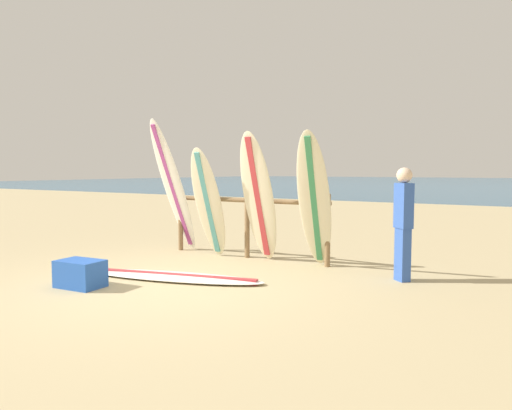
% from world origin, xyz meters
% --- Properties ---
extents(ground_plane, '(120.00, 120.00, 0.00)m').
position_xyz_m(ground_plane, '(0.00, 0.00, 0.00)').
color(ground_plane, tan).
extents(ocean_water, '(120.00, 80.00, 0.01)m').
position_xyz_m(ocean_water, '(0.00, 58.00, 0.00)').
color(ocean_water, '#1E5984').
rests_on(ocean_water, ground).
extents(surfboard_rack, '(3.16, 0.09, 1.17)m').
position_xyz_m(surfboard_rack, '(-0.23, 2.37, 0.76)').
color(surfboard_rack, olive).
rests_on(surfboard_rack, ground).
extents(surfboard_leaning_far_left, '(0.53, 1.12, 2.47)m').
position_xyz_m(surfboard_leaning_far_left, '(-1.67, 2.08, 1.23)').
color(surfboard_leaning_far_left, white).
rests_on(surfboard_leaning_far_left, ground).
extents(surfboard_leaning_left, '(0.59, 0.82, 1.94)m').
position_xyz_m(surfboard_leaning_left, '(-0.75, 1.95, 0.97)').
color(surfboard_leaning_left, beige).
rests_on(surfboard_leaning_left, ground).
extents(surfboard_leaning_center_left, '(0.58, 0.79, 2.18)m').
position_xyz_m(surfboard_leaning_center_left, '(0.19, 2.08, 1.09)').
color(surfboard_leaning_center_left, beige).
rests_on(surfboard_leaning_center_left, ground).
extents(surfboard_leaning_center, '(0.71, 1.14, 2.14)m').
position_xyz_m(surfboard_leaning_center, '(1.23, 2.02, 1.07)').
color(surfboard_leaning_center, beige).
rests_on(surfboard_leaning_center, ground).
extents(surfboard_lying_on_sand, '(2.76, 1.24, 0.08)m').
position_xyz_m(surfboard_lying_on_sand, '(-0.21, 0.42, 0.04)').
color(surfboard_lying_on_sand, white).
rests_on(surfboard_lying_on_sand, ground).
extents(beachgoer_standing, '(0.30, 0.29, 1.58)m').
position_xyz_m(beachgoer_standing, '(2.59, 2.01, 0.87)').
color(beachgoer_standing, '#3359B2').
rests_on(beachgoer_standing, ground).
extents(cooler_box, '(0.63, 0.45, 0.36)m').
position_xyz_m(cooler_box, '(-0.94, -0.59, 0.18)').
color(cooler_box, blue).
rests_on(cooler_box, ground).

